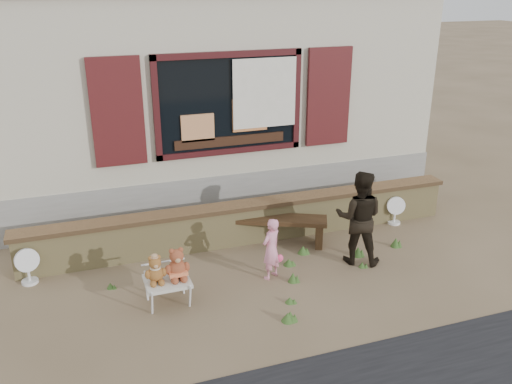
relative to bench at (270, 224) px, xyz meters
name	(u,v)px	position (x,y,z in m)	size (l,w,h in m)	color
ground	(269,270)	(-0.31, -0.80, -0.33)	(80.00, 80.00, 0.00)	brown
shopfront	(195,81)	(-0.30, 3.69, 1.66)	(8.04, 5.13, 4.00)	#B7AF94
brick_wall	(248,221)	(-0.31, 0.20, 0.01)	(7.10, 0.36, 0.67)	tan
bench	(270,224)	(0.00, 0.00, 0.00)	(1.78, 1.10, 0.46)	#312011
folding_chair	(167,282)	(-1.86, -1.19, -0.01)	(0.58, 0.52, 0.35)	beige
teddy_bear_left	(155,268)	(-2.00, -1.19, 0.21)	(0.28, 0.24, 0.38)	brown
teddy_bear_right	(177,263)	(-1.72, -1.19, 0.24)	(0.32, 0.28, 0.44)	brown
child	(271,249)	(-0.36, -1.01, 0.12)	(0.33, 0.22, 0.91)	pink
adult	(359,218)	(1.02, -0.98, 0.38)	(0.70, 0.54, 1.43)	black
fan_left	(27,266)	(-3.60, -0.05, -0.06)	(0.35, 0.23, 0.54)	white
fan_right	(395,210)	(2.30, 0.00, -0.08)	(0.33, 0.21, 0.51)	white
grass_tufts	(316,271)	(0.28, -1.15, -0.27)	(4.52, 1.74, 0.15)	#385A24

